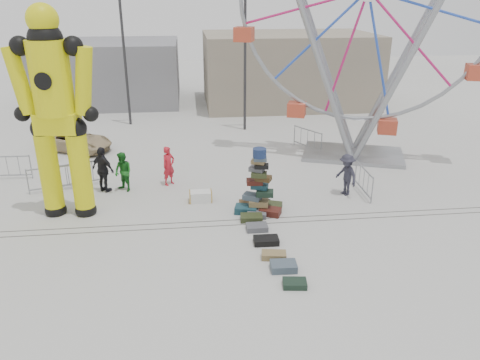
{
  "coord_description": "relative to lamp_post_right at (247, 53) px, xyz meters",
  "views": [
    {
      "loc": [
        -0.36,
        -14.21,
        7.75
      ],
      "look_at": [
        1.42,
        1.55,
        1.35
      ],
      "focal_mm": 35.0,
      "sensor_mm": 36.0,
      "label": 1
    }
  ],
  "objects": [
    {
      "name": "pedestrian_black",
      "position": [
        -7.03,
        -8.75,
        -3.52
      ],
      "size": [
        1.19,
        1.05,
        1.93
      ],
      "primitive_type": "imported",
      "rotation": [
        0.0,
        0.0,
        2.5
      ],
      "color": "black",
      "rests_on": "ground"
    },
    {
      "name": "pedestrian_green",
      "position": [
        -6.23,
        -8.77,
        -3.65
      ],
      "size": [
        1.02,
        1.01,
        1.66
      ],
      "primitive_type": "imported",
      "rotation": [
        0.0,
        0.0,
        -0.75
      ],
      "color": "#19661F",
      "rests_on": "ground"
    },
    {
      "name": "ferris_wheel",
      "position": [
        4.75,
        -5.54,
        2.33
      ],
      "size": [
        11.32,
        4.38,
        13.84
      ],
      "rotation": [
        0.0,
        0.0,
        -0.34
      ],
      "color": "gray",
      "rests_on": "ground"
    },
    {
      "name": "building_left",
      "position": [
        -9.09,
        9.0,
        -2.28
      ],
      "size": [
        10.0,
        8.0,
        4.4
      ],
      "primitive_type": "cube",
      "color": "gray",
      "rests_on": "ground"
    },
    {
      "name": "pedestrian_grey",
      "position": [
        2.81,
        -10.18,
        -3.62
      ],
      "size": [
        1.01,
        1.27,
        1.73
      ],
      "primitive_type": "imported",
      "rotation": [
        0.0,
        0.0,
        -1.2
      ],
      "color": "#242430",
      "rests_on": "ground"
    },
    {
      "name": "row_case_1",
      "position": [
        -1.23,
        -12.84,
        -4.38
      ],
      "size": [
        0.74,
        0.52,
        0.19
      ],
      "primitive_type": "cube",
      "rotation": [
        0.0,
        0.0,
        -0.0
      ],
      "color": "#57585E",
      "rests_on": "ground"
    },
    {
      "name": "barricade_dummy_c",
      "position": [
        -8.11,
        -8.08,
        -3.93
      ],
      "size": [
        1.91,
        0.79,
        1.1
      ],
      "primitive_type": null,
      "rotation": [
        0.0,
        0.0,
        0.35
      ],
      "color": "gray",
      "rests_on": "ground"
    },
    {
      "name": "crash_test_dummy",
      "position": [
        -7.99,
        -10.77,
        -0.43
      ],
      "size": [
        3.06,
        1.34,
        7.68
      ],
      "rotation": [
        0.0,
        0.0,
        -0.13
      ],
      "color": "black",
      "rests_on": "ground"
    },
    {
      "name": "parked_suv",
      "position": [
        -9.39,
        -3.01,
        -3.94
      ],
      "size": [
        4.3,
        3.41,
        1.09
      ],
      "primitive_type": "imported",
      "rotation": [
        0.0,
        0.0,
        1.09
      ],
      "color": "tan",
      "rests_on": "ground"
    },
    {
      "name": "lamp_post_left",
      "position": [
        -7.0,
        2.0,
        0.0
      ],
      "size": [
        1.41,
        0.25,
        8.0
      ],
      "color": "#2D2D30",
      "rests_on": "ground"
    },
    {
      "name": "row_case_4",
      "position": [
        -0.81,
        -15.44,
        -4.36
      ],
      "size": [
        0.8,
        0.59,
        0.24
      ],
      "primitive_type": "cube",
      "rotation": [
        0.0,
        0.0,
        -0.04
      ],
      "color": "#455663",
      "rests_on": "ground"
    },
    {
      "name": "barricade_wheel_front",
      "position": [
        3.57,
        -10.16,
        -3.93
      ],
      "size": [
        0.14,
        2.0,
        1.1
      ],
      "primitive_type": null,
      "rotation": [
        0.0,
        0.0,
        1.55
      ],
      "color": "gray",
      "rests_on": "ground"
    },
    {
      "name": "barricade_dummy_a",
      "position": [
        -11.49,
        -6.86,
        -3.93
      ],
      "size": [
        2.0,
        0.16,
        1.1
      ],
      "primitive_type": null,
      "rotation": [
        0.0,
        0.0,
        -0.03
      ],
      "color": "gray",
      "rests_on": "ground"
    },
    {
      "name": "pedestrian_red",
      "position": [
        -4.38,
        -8.27,
        -3.63
      ],
      "size": [
        0.73,
        0.72,
        1.7
      ],
      "primitive_type": "imported",
      "rotation": [
        0.0,
        0.0,
        0.74
      ],
      "color": "red",
      "rests_on": "ground"
    },
    {
      "name": "lamp_post_right",
      "position": [
        0.0,
        0.0,
        0.0
      ],
      "size": [
        1.41,
        0.25,
        8.0
      ],
      "color": "#2D2D30",
      "rests_on": "ground"
    },
    {
      "name": "row_case_0",
      "position": [
        -1.33,
        -12.09,
        -4.38
      ],
      "size": [
        0.84,
        0.58,
        0.21
      ],
      "primitive_type": "cube",
      "rotation": [
        0.0,
        0.0,
        -0.09
      ],
      "color": "#333B1D",
      "rests_on": "ground"
    },
    {
      "name": "row_case_5",
      "position": [
        -0.66,
        -16.31,
        -4.39
      ],
      "size": [
        0.72,
        0.54,
        0.18
      ],
      "primitive_type": "cube",
      "rotation": [
        0.0,
        0.0,
        -0.13
      ],
      "color": "black",
      "rests_on": "ground"
    },
    {
      "name": "building_right",
      "position": [
        3.91,
        7.0,
        -1.98
      ],
      "size": [
        12.0,
        8.0,
        5.0
      ],
      "primitive_type": "cube",
      "color": "gray",
      "rests_on": "ground"
    },
    {
      "name": "barricade_dummy_b",
      "position": [
        -9.11,
        -8.48,
        -3.93
      ],
      "size": [
        1.96,
        0.6,
        1.1
      ],
      "primitive_type": null,
      "rotation": [
        0.0,
        0.0,
        0.26
      ],
      "color": "gray",
      "rests_on": "ground"
    },
    {
      "name": "row_case_2",
      "position": [
        -1.07,
        -13.81,
        -4.38
      ],
      "size": [
        0.84,
        0.54,
        0.21
      ],
      "primitive_type": "cube",
      "rotation": [
        0.0,
        0.0,
        -0.02
      ],
      "color": "black",
      "rests_on": "ground"
    },
    {
      "name": "track_line_near",
      "position": [
        -3.09,
        -12.4,
        -4.48
      ],
      "size": [
        40.0,
        0.04,
        0.01
      ],
      "primitive_type": "cube",
      "color": "#47443F",
      "rests_on": "ground"
    },
    {
      "name": "barricade_wheel_back",
      "position": [
        2.72,
        -4.16,
        -3.93
      ],
      "size": [
        1.1,
        1.77,
        1.1
      ],
      "primitive_type": null,
      "rotation": [
        0.0,
        0.0,
        -1.04
      ],
      "color": "gray",
      "rests_on": "ground"
    },
    {
      "name": "steamer_trunk",
      "position": [
        -3.1,
        -10.19,
        -4.27
      ],
      "size": [
        0.89,
        0.52,
        0.41
      ],
      "primitive_type": "cube",
      "rotation": [
        0.0,
        0.0,
        0.01
      ],
      "color": "silver",
      "rests_on": "ground"
    },
    {
      "name": "row_case_3",
      "position": [
        -0.98,
        -14.75,
        -4.38
      ],
      "size": [
        0.82,
        0.54,
        0.2
      ],
      "primitive_type": "cube",
      "rotation": [
        0.0,
        0.0,
        -0.16
      ],
      "color": "olive",
      "rests_on": "ground"
    },
    {
      "name": "track_line_far",
      "position": [
        -3.09,
        -12.0,
        -4.48
      ],
      "size": [
        40.0,
        0.04,
        0.01
      ],
      "primitive_type": "cube",
      "color": "#47443F",
      "rests_on": "ground"
    },
    {
      "name": "suitcase_tower",
      "position": [
        -0.96,
        -11.36,
        -3.78
      ],
      "size": [
        1.93,
        1.6,
        2.52
      ],
      "rotation": [
        0.0,
        0.0,
        -0.3
      ],
      "color": "#183F4A",
      "rests_on": "ground"
    },
    {
      "name": "ground",
      "position": [
        -3.09,
        -13.0,
        -4.48
      ],
      "size": [
        90.0,
        90.0,
        0.0
      ],
      "primitive_type": "plane",
      "color": "#9E9E99",
      "rests_on": "ground"
    }
  ]
}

